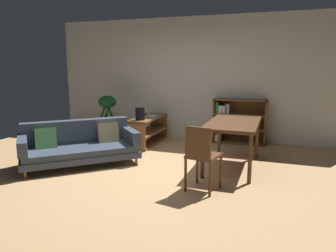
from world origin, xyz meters
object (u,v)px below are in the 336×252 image
object	(u,v)px
media_console	(148,131)
potted_floor_plant	(108,113)
open_laptop	(148,115)
dining_chair_near	(202,154)
fabric_couch	(79,145)
dining_table	(233,127)
bookshelf	(236,121)
desk_speaker	(140,113)

from	to	relation	value
media_console	potted_floor_plant	xyz separation A→B (m)	(-1.11, 0.26, 0.29)
open_laptop	dining_chair_near	xyz separation A→B (m)	(1.73, -2.30, -0.09)
fabric_couch	dining_table	size ratio (longest dim) A/B	1.35
bookshelf	desk_speaker	bearing A→B (deg)	-147.82
dining_table	dining_chair_near	size ratio (longest dim) A/B	1.62
potted_floor_plant	dining_chair_near	size ratio (longest dim) A/B	1.10
bookshelf	potted_floor_plant	bearing A→B (deg)	-170.61
media_console	dining_table	xyz separation A→B (m)	(1.92, -1.01, 0.40)
desk_speaker	dining_table	world-z (taller)	desk_speaker
potted_floor_plant	dining_table	xyz separation A→B (m)	(3.03, -1.28, 0.11)
media_console	bookshelf	size ratio (longest dim) A/B	1.17
fabric_couch	media_console	bearing A→B (deg)	71.81
desk_speaker	potted_floor_plant	world-z (taller)	potted_floor_plant
potted_floor_plant	bookshelf	bearing A→B (deg)	9.39
dining_chair_near	desk_speaker	bearing A→B (deg)	133.04
open_laptop	dining_chair_near	bearing A→B (deg)	-53.08
open_laptop	dining_table	bearing A→B (deg)	-30.08
media_console	dining_chair_near	xyz separation A→B (m)	(1.68, -2.18, 0.23)
desk_speaker	dining_table	size ratio (longest dim) A/B	0.18
media_console	dining_chair_near	size ratio (longest dim) A/B	1.46
media_console	open_laptop	xyz separation A→B (m)	(-0.05, 0.13, 0.32)
desk_speaker	dining_chair_near	bearing A→B (deg)	-46.96
fabric_couch	dining_chair_near	distance (m)	2.30
fabric_couch	media_console	world-z (taller)	fabric_couch
fabric_couch	open_laptop	world-z (taller)	fabric_couch
open_laptop	bookshelf	distance (m)	1.90
desk_speaker	dining_table	distance (m)	2.03
open_laptop	dining_table	distance (m)	2.27
media_console	desk_speaker	bearing A→B (deg)	-91.27
fabric_couch	potted_floor_plant	bearing A→B (deg)	106.29
dining_table	media_console	bearing A→B (deg)	152.18
fabric_couch	desk_speaker	size ratio (longest dim) A/B	7.46
media_console	desk_speaker	xyz separation A→B (m)	(-0.01, -0.37, 0.42)
potted_floor_plant	bookshelf	size ratio (longest dim) A/B	0.88
open_laptop	bookshelf	size ratio (longest dim) A/B	0.42
desk_speaker	media_console	bearing A→B (deg)	88.73
open_laptop	desk_speaker	bearing A→B (deg)	-85.52
potted_floor_plant	dining_chair_near	bearing A→B (deg)	-41.14
bookshelf	fabric_couch	bearing A→B (deg)	-133.65
fabric_couch	dining_table	distance (m)	2.58
open_laptop	dining_chair_near	world-z (taller)	dining_chair_near
media_console	potted_floor_plant	size ratio (longest dim) A/B	1.33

